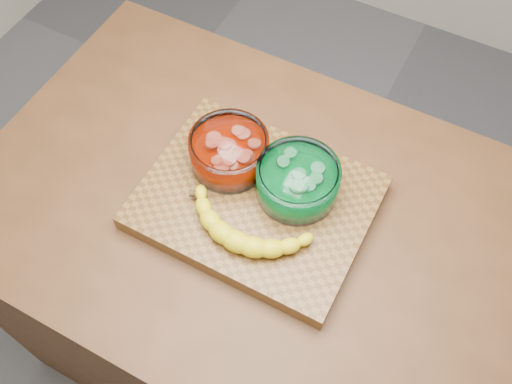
% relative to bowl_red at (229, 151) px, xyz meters
% --- Properties ---
extents(ground, '(3.50, 3.50, 0.00)m').
position_rel_bowl_red_xyz_m(ground, '(0.09, -0.05, -0.98)').
color(ground, '#55565A').
rests_on(ground, ground).
extents(counter, '(1.20, 0.80, 0.90)m').
position_rel_bowl_red_xyz_m(counter, '(0.09, -0.05, -0.53)').
color(counter, '#502E18').
rests_on(counter, ground).
extents(cutting_board, '(0.45, 0.35, 0.04)m').
position_rel_bowl_red_xyz_m(cutting_board, '(0.09, -0.05, -0.06)').
color(cutting_board, brown).
rests_on(cutting_board, counter).
extents(bowl_red, '(0.16, 0.16, 0.08)m').
position_rel_bowl_red_xyz_m(bowl_red, '(0.00, 0.00, 0.00)').
color(bowl_red, white).
rests_on(bowl_red, cutting_board).
extents(bowl_green, '(0.16, 0.16, 0.08)m').
position_rel_bowl_red_xyz_m(bowl_green, '(0.15, -0.00, 0.00)').
color(bowl_green, white).
rests_on(bowl_green, cutting_board).
extents(banana, '(0.29, 0.13, 0.04)m').
position_rel_bowl_red_xyz_m(banana, '(0.11, -0.13, -0.02)').
color(banana, gold).
rests_on(banana, cutting_board).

